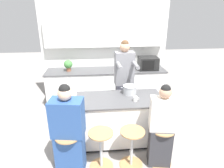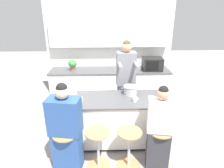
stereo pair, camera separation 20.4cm
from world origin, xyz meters
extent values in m
plane|color=gray|center=(0.00, 0.00, 0.00)|extent=(16.00, 16.00, 0.00)
cube|color=silver|center=(0.00, 1.97, 1.35)|extent=(3.21, 0.06, 2.70)
cube|color=white|center=(0.00, 1.86, 1.83)|extent=(2.96, 0.16, 0.75)
cube|color=white|center=(0.00, 1.61, 0.44)|extent=(2.96, 0.62, 0.88)
cube|color=#4C4C4F|center=(0.00, 1.61, 0.90)|extent=(2.99, 0.65, 0.03)
cube|color=black|center=(0.00, 0.00, 0.03)|extent=(1.69, 0.63, 0.06)
cube|color=white|center=(0.00, 0.00, 0.46)|extent=(1.77, 0.71, 0.80)
cube|color=#4C4C4F|center=(0.00, 0.00, 0.88)|extent=(1.81, 0.75, 0.03)
cylinder|color=tan|center=(-0.73, -0.68, 0.01)|extent=(0.38, 0.38, 0.01)
cylinder|color=#B7BABC|center=(-0.73, -0.68, 0.33)|extent=(0.04, 0.04, 0.62)
cylinder|color=tan|center=(-0.73, -0.68, 0.65)|extent=(0.38, 0.38, 0.02)
cylinder|color=tan|center=(-0.24, -0.66, 0.01)|extent=(0.38, 0.38, 0.01)
cylinder|color=#B7BABC|center=(-0.24, -0.66, 0.33)|extent=(0.04, 0.04, 0.62)
cylinder|color=tan|center=(-0.24, -0.66, 0.65)|extent=(0.38, 0.38, 0.02)
cylinder|color=tan|center=(0.24, -0.67, 0.01)|extent=(0.38, 0.38, 0.01)
cylinder|color=#B7BABC|center=(0.24, -0.67, 0.33)|extent=(0.04, 0.04, 0.62)
cylinder|color=tan|center=(0.24, -0.67, 0.65)|extent=(0.38, 0.38, 0.02)
cylinder|color=tan|center=(0.73, -0.65, 0.01)|extent=(0.38, 0.38, 0.01)
cylinder|color=#B7BABC|center=(0.73, -0.65, 0.33)|extent=(0.04, 0.04, 0.62)
cylinder|color=tan|center=(0.73, -0.65, 0.65)|extent=(0.38, 0.38, 0.02)
cube|color=#383842|center=(0.30, 0.60, 0.46)|extent=(0.33, 0.23, 0.93)
cube|color=slate|center=(0.30, 0.60, 1.26)|extent=(0.38, 0.24, 0.66)
cylinder|color=slate|center=(0.16, 0.30, 1.40)|extent=(0.08, 0.37, 0.07)
cylinder|color=slate|center=(0.46, 0.31, 1.40)|extent=(0.08, 0.37, 0.07)
sphere|color=tan|center=(0.30, 0.60, 1.69)|extent=(0.21, 0.21, 0.20)
sphere|color=#513823|center=(0.30, 0.60, 1.74)|extent=(0.16, 0.16, 0.15)
cube|color=#2D5193|center=(-0.71, -0.65, 0.33)|extent=(0.46, 0.33, 0.66)
cube|color=#2D5193|center=(-0.71, -0.65, 0.94)|extent=(0.50, 0.35, 0.56)
sphere|color=#DBB293|center=(-0.71, -0.65, 1.32)|extent=(0.23, 0.23, 0.20)
sphere|color=black|center=(-0.71, -0.65, 1.37)|extent=(0.18, 0.18, 0.16)
cube|color=#333338|center=(0.70, -0.65, 0.33)|extent=(0.39, 0.32, 0.66)
cube|color=silver|center=(0.70, -0.65, 0.92)|extent=(0.42, 0.28, 0.52)
sphere|color=tan|center=(0.70, -0.65, 1.27)|extent=(0.21, 0.21, 0.18)
sphere|color=black|center=(0.70, -0.65, 1.32)|extent=(0.17, 0.17, 0.14)
cylinder|color=#B7BABC|center=(0.35, 0.18, 0.97)|extent=(0.25, 0.25, 0.15)
cylinder|color=#B7BABC|center=(0.35, 0.18, 1.05)|extent=(0.26, 0.26, 0.01)
cylinder|color=#B7BABC|center=(0.20, 0.18, 1.02)|extent=(0.05, 0.01, 0.01)
cylinder|color=#B7BABC|center=(0.49, 0.18, 1.02)|extent=(0.05, 0.01, 0.01)
cylinder|color=white|center=(-0.75, 0.12, 0.92)|extent=(0.24, 0.24, 0.07)
cylinder|color=white|center=(-0.61, -0.11, 0.93)|extent=(0.21, 0.21, 0.08)
cylinder|color=white|center=(0.38, -0.13, 0.93)|extent=(0.07, 0.07, 0.08)
torus|color=white|center=(0.43, -0.13, 0.94)|extent=(0.04, 0.01, 0.04)
cube|color=black|center=(1.06, 1.58, 1.07)|extent=(0.48, 0.37, 0.31)
cube|color=black|center=(1.01, 1.39, 1.07)|extent=(0.30, 0.01, 0.24)
cube|color=black|center=(1.23, 1.39, 1.07)|extent=(0.09, 0.01, 0.25)
cylinder|color=#93563D|center=(-0.93, 1.61, 0.95)|extent=(0.11, 0.11, 0.09)
sphere|color=#478942|center=(-0.93, 1.61, 1.09)|extent=(0.21, 0.21, 0.21)
camera|label=1|loc=(-0.31, -3.17, 2.44)|focal=32.00mm
camera|label=2|loc=(-0.11, -3.18, 2.44)|focal=32.00mm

